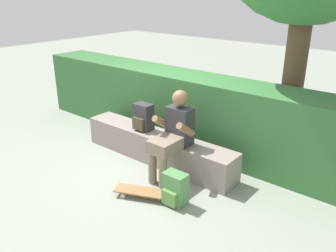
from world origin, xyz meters
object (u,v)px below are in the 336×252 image
Objects in this scene: skateboard_near_person at (146,192)px; person_skater at (173,133)px; backpack_on_ground at (175,189)px; bench_main at (157,147)px; backpack_on_bench at (143,117)px.

person_skater is at bearing 98.24° from skateboard_near_person.
person_skater is 0.85m from skateboard_near_person.
backpack_on_ground is at bearing -49.50° from person_skater.
bench_main is 2.16× the size of person_skater.
backpack_on_bench is 1.42m from backpack_on_ground.
backpack_on_ground reaches higher than skateboard_near_person.
skateboard_near_person is at bearing -81.76° from person_skater.
bench_main is 1.01m from skateboard_near_person.
bench_main is 0.65m from person_skater.
person_skater reaches higher than bench_main.
backpack_on_bench is (-0.81, 0.83, 0.55)m from skateboard_near_person.
bench_main reaches higher than skateboard_near_person.
skateboard_near_person is 1.29m from backpack_on_bench.
person_skater is 0.75m from backpack_on_bench.
bench_main is 0.49m from backpack_on_bench.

